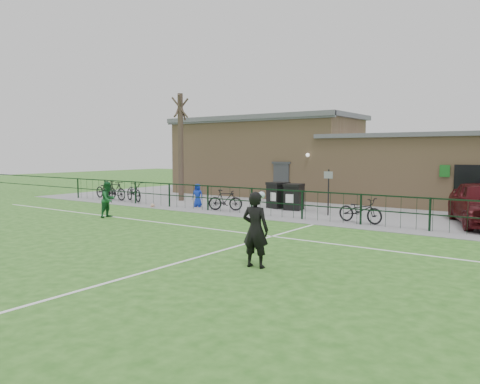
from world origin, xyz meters
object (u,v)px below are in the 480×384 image
Objects in this scene: bicycle_b at (115,190)px; wheelie_bin_left at (278,196)px; spectator_child at (198,195)px; bicycle_e at (360,210)px; bicycle_a at (106,189)px; wheelie_bin_right at (294,198)px; bicycle_c at (134,192)px; outfield_player at (108,200)px; sign_post at (328,192)px; bicycle_d at (225,200)px; bare_tree at (181,148)px; ball_ground at (153,205)px.

wheelie_bin_left is at bearing -74.63° from bicycle_b.
bicycle_e is at bearing -20.13° from spectator_child.
bicycle_a is 1.10× the size of bicycle_b.
wheelie_bin_right is 4.57m from bicycle_e.
bicycle_c is at bearing -80.27° from bicycle_b.
wheelie_bin_right is at bearing 4.46° from wheelie_bin_left.
outfield_player is at bearing -121.72° from bicycle_a.
bicycle_a is at bearing 98.16° from bicycle_e.
bicycle_d is (-4.68, -1.23, -0.51)m from sign_post.
bicycle_a is at bearing -159.65° from bare_tree.
spectator_child is (7.23, -0.13, 0.05)m from bicycle_a.
bicycle_e is at bearing -85.34° from bicycle_a.
bare_tree is 30.83× the size of ball_ground.
bare_tree is 2.98× the size of bicycle_a.
bicycle_b reaches higher than bicycle_c.
bicycle_a is 15.80m from bicycle_e.
bicycle_c is 6.60m from bicycle_d.
bicycle_b is (-9.52, -2.17, -0.04)m from wheelie_bin_left.
bicycle_c is (-11.28, -0.96, -0.46)m from sign_post.
wheelie_bin_right reaches higher than ball_ground.
bicycle_b is at bearing 163.74° from spectator_child.
bicycle_b is 1.57× the size of spectator_child.
ball_ground is at bearing -132.54° from wheelie_bin_left.
wheelie_bin_left is 1.02m from wheelie_bin_right.
bicycle_a is at bearing 164.86° from ball_ground.
bicycle_e is at bearing -10.44° from bare_tree.
wheelie_bin_left is 6.28m from ball_ground.
bare_tree is 3.58m from bicycle_c.
bare_tree is at bearing 7.46° from outfield_player.
bicycle_c is 3.14m from ball_ground.
sign_post is at bearing -60.86° from outfield_player.
ball_ground is at bearing 7.18° from outfield_player.
ball_ground is (-3.78, -1.04, -0.41)m from bicycle_d.
spectator_child is at bearing -18.04° from outfield_player.
spectator_child reaches higher than bicycle_c.
bicycle_a reaches higher than ball_ground.
wheelie_bin_right is at bearing -56.99° from bicycle_c.
bicycle_b is 14.59m from bicycle_e.
wheelie_bin_left is 0.72× the size of bicycle_d.
bicycle_c is 10.52× the size of ball_ground.
bicycle_b is at bearing 99.34° from bicycle_e.
bare_tree reaches higher than sign_post.
spectator_child reaches higher than bicycle_e.
bicycle_a is at bearing 178.50° from wheelie_bin_right.
bicycle_a is 1.25m from bicycle_b.
wheelie_bin_right reaches higher than bicycle_c.
outfield_player is (-0.78, -4.89, 0.16)m from spectator_child.
bicycle_e is at bearing -8.56° from wheelie_bin_left.
spectator_child is (-1.97, 0.29, 0.09)m from bicycle_d.
bicycle_c is 1.09× the size of bicycle_e.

